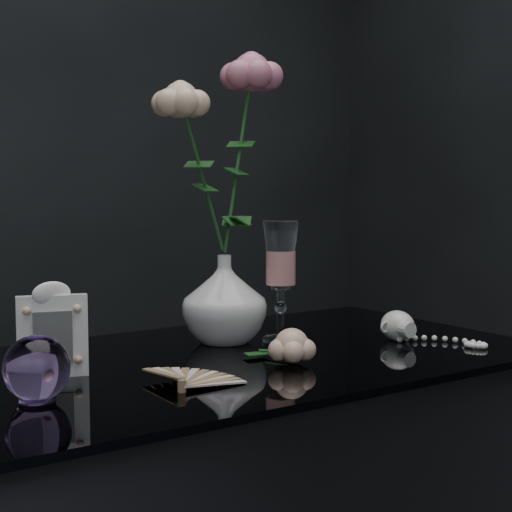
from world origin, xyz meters
TOP-DOWN VIEW (x-y plane):
  - vase at (0.06, 0.15)m, footprint 0.16×0.16m
  - wine_glass at (0.15, 0.10)m, footprint 0.07×0.07m
  - picture_frame at (-0.29, 0.08)m, footprint 0.12×0.11m
  - paperweight at (-0.35, -0.04)m, footprint 0.09×0.09m
  - paper_fan at (-0.17, -0.10)m, footprint 0.24×0.21m
  - loose_rose at (0.05, -0.05)m, footprint 0.18×0.20m
  - pearl_jar at (0.33, -0.01)m, footprint 0.21×0.21m
  - roses at (0.06, 0.15)m, footprint 0.26×0.14m

SIDE VIEW (x-z plane):
  - paper_fan at x=-0.17m, z-range 0.76..0.78m
  - loose_rose at x=0.05m, z-range 0.76..0.82m
  - pearl_jar at x=0.33m, z-range 0.76..0.82m
  - paperweight at x=-0.35m, z-range 0.76..0.85m
  - picture_frame at x=-0.29m, z-range 0.76..0.90m
  - vase at x=0.06m, z-range 0.76..0.92m
  - wine_glass at x=0.15m, z-range 0.76..0.98m
  - roses at x=0.06m, z-range 0.90..1.32m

